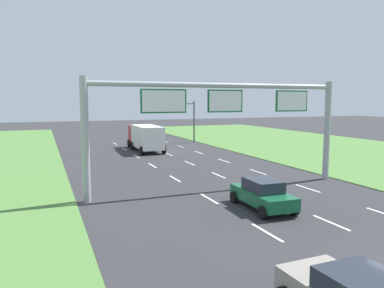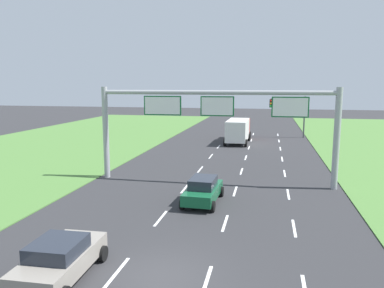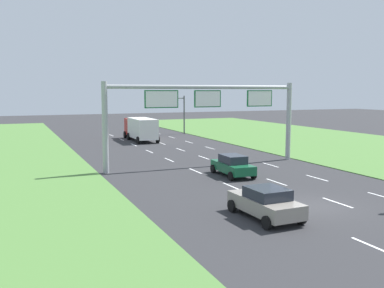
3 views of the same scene
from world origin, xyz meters
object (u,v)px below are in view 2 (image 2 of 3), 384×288
(car_near_red, at_px, (60,259))
(traffic_light_mast, at_px, (290,109))
(box_truck, at_px, (238,129))
(car_lead_silver, at_px, (203,190))
(sign_gantry, at_px, (216,116))

(car_near_red, bearing_deg, traffic_light_mast, 74.30)
(box_truck, bearing_deg, car_near_red, -94.90)
(car_lead_silver, bearing_deg, car_near_red, -107.61)
(box_truck, distance_m, sign_gantry, 20.24)
(car_lead_silver, relative_size, box_truck, 0.51)
(traffic_light_mast, bearing_deg, sign_gantry, -104.29)
(car_near_red, height_order, car_lead_silver, car_lead_silver)
(car_near_red, bearing_deg, car_lead_silver, 68.57)
(car_lead_silver, distance_m, sign_gantry, 6.33)
(car_near_red, distance_m, traffic_light_mast, 41.92)
(box_truck, relative_size, traffic_light_mast, 1.50)
(car_lead_silver, xyz_separation_m, sign_gantry, (0.06, 4.79, 4.14))
(sign_gantry, xyz_separation_m, traffic_light_mast, (6.55, 25.72, -1.06))
(car_near_red, height_order, sign_gantry, sign_gantry)
(car_lead_silver, xyz_separation_m, traffic_light_mast, (6.61, 30.50, 3.07))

